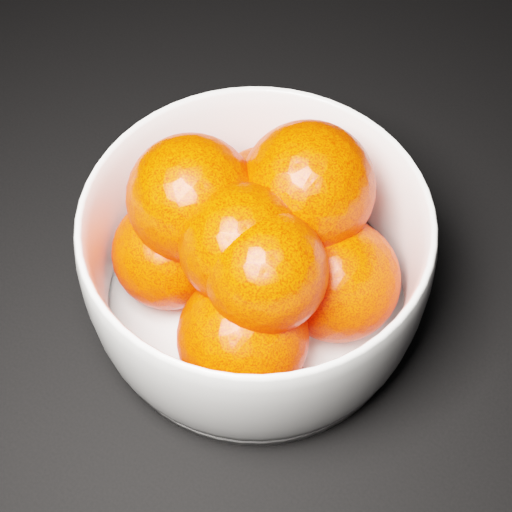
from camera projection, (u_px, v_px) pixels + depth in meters
The scene contains 2 objects.
bowl at pixel (256, 261), 0.49m from camera, with size 0.23×0.23×0.11m.
orange_pile at pixel (255, 246), 0.47m from camera, with size 0.19×0.18×0.14m.
Camera 1 is at (-0.08, -0.47, 0.47)m, focal length 50.00 mm.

